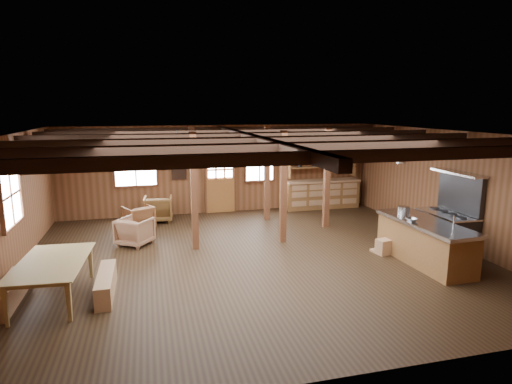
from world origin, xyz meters
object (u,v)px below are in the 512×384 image
armchair_a (139,217)px  commercial_range (448,224)px  kitchen_island (425,242)px  dining_table (56,280)px  armchair_c (135,231)px  armchair_b (158,209)px

armchair_a → commercial_range: bearing=128.6°
kitchen_island → dining_table: (-7.43, 0.01, -0.12)m
armchair_c → kitchen_island: bearing=-170.1°
commercial_range → armchair_b: size_ratio=2.24×
dining_table → armchair_a: 4.46m
armchair_b → commercial_range: bearing=151.5°
kitchen_island → armchair_c: (-6.15, 2.85, -0.14)m
commercial_range → armchair_c: (-7.27, 2.17, -0.27)m
armchair_a → armchair_c: bearing=62.3°
commercial_range → armchair_a: (-7.20, 3.58, -0.28)m
dining_table → armchair_a: dining_table is taller
armchair_b → armchair_c: size_ratio=1.11×
armchair_c → commercial_range: bearing=-161.8°
armchair_a → armchair_c: (-0.07, -1.42, 0.01)m
armchair_a → kitchen_island: bearing=120.0°
armchair_a → armchair_b: bearing=-152.6°
commercial_range → armchair_a: commercial_range is taller
commercial_range → armchair_c: 7.59m
commercial_range → armchair_c: bearing=163.4°
kitchen_island → commercial_range: (1.12, 0.69, 0.13)m
dining_table → armchair_c: bearing=-20.7°
armchair_a → armchair_c: size_ratio=0.97×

